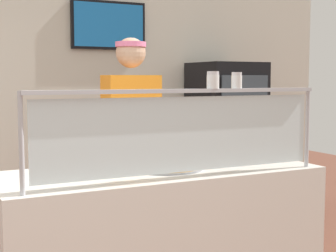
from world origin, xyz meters
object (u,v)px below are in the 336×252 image
parmesan_shaker (213,81)px  worker_figure (132,145)px  pizza_tray (167,166)px  pepper_flake_shaker (237,81)px  pizza_server (164,163)px  drink_fridge (226,141)px

parmesan_shaker → worker_figure: (-0.06, 0.97, -0.46)m
pizza_tray → parmesan_shaker: size_ratio=4.75×
parmesan_shaker → pepper_flake_shaker: 0.15m
pizza_server → drink_fridge: 2.45m
pizza_tray → pizza_server: 0.04m
drink_fridge → worker_figure: bearing=-143.4°
pizza_server → pizza_tray: bearing=27.0°
parmesan_shaker → worker_figure: size_ratio=0.05×
pepper_flake_shaker → drink_fridge: drink_fridge is taller
pizza_tray → drink_fridge: bearing=48.4°
pizza_tray → worker_figure: bearing=84.8°
pepper_flake_shaker → pizza_tray: bearing=130.8°
pepper_flake_shaker → drink_fridge: 2.58m
drink_fridge → pizza_tray: bearing=-131.6°
parmesan_shaker → pepper_flake_shaker: size_ratio=1.05×
parmesan_shaker → worker_figure: bearing=93.4°
parmesan_shaker → pizza_tray: bearing=110.8°
pizza_tray → pepper_flake_shaker: pepper_flake_shaker is taller
pizza_tray → pizza_server: pizza_server is taller
worker_figure → pizza_server: bearing=-97.2°
pepper_flake_shaker → worker_figure: bearing=102.2°
worker_figure → pizza_tray: bearing=-95.2°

